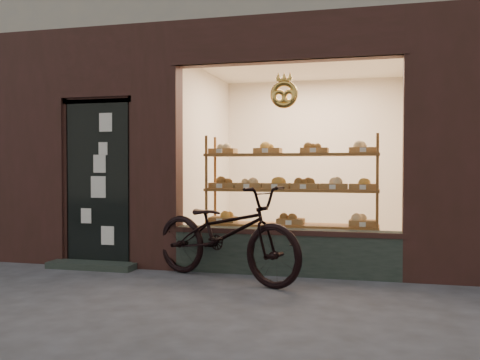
# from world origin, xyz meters

# --- Properties ---
(ground) EXTENTS (90.00, 90.00, 0.00)m
(ground) POSITION_xyz_m (0.00, 0.00, 0.00)
(ground) COLOR #39393A
(display_shelf) EXTENTS (2.20, 0.45, 1.70)m
(display_shelf) POSITION_xyz_m (0.45, 2.55, 0.88)
(display_shelf) COLOR brown
(display_shelf) RESTS_ON ground
(bicycle) EXTENTS (2.18, 1.50, 1.09)m
(bicycle) POSITION_xyz_m (-0.16, 1.65, 0.54)
(bicycle) COLOR black
(bicycle) RESTS_ON ground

